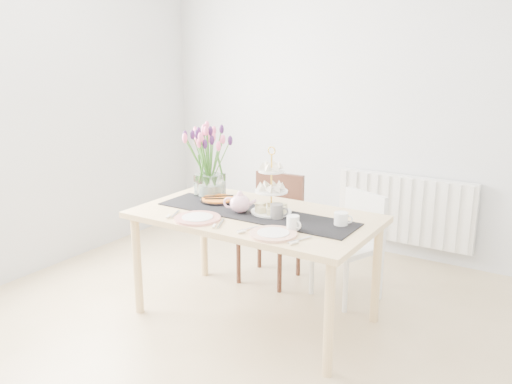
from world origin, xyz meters
The scene contains 15 objects.
room_shell centered at (0.00, 0.00, 1.30)m, with size 4.50×4.50×4.50m.
radiator centered at (0.50, 2.19, 0.45)m, with size 1.20×0.08×0.60m, color white.
dining_table centered at (-0.03, 0.56, 0.67)m, with size 1.60×0.90×0.75m.
chair_brown centered at (-0.27, 1.24, 0.49)m, with size 0.45×0.45×0.84m.
chair_white centered at (0.41, 1.26, 0.45)m, with size 0.51×0.51×0.79m.
table_runner centered at (-0.03, 0.56, 0.75)m, with size 1.40×0.35×0.01m, color black.
tulip_vase centered at (-0.55, 0.76, 1.09)m, with size 0.62×0.62×0.53m.
cake_stand centered at (0.06, 0.63, 0.87)m, with size 0.27×0.27×0.40m.
teapot centered at (-0.12, 0.52, 0.82)m, with size 0.22×0.18×0.14m, color silver, non-canonical shape.
cream_jug centered at (0.56, 0.64, 0.79)m, with size 0.09×0.09×0.09m, color white.
tart_tin centered at (-0.40, 0.66, 0.77)m, with size 0.26×0.26×0.03m.
mug_grey centered at (0.15, 0.55, 0.80)m, with size 0.08×0.08×0.10m, color slate.
mug_white centered at (0.35, 0.40, 0.80)m, with size 0.08×0.08×0.09m, color silver.
plate_left centered at (-0.28, 0.27, 0.76)m, with size 0.30×0.30×0.02m, color silver.
plate_right centered at (0.29, 0.27, 0.76)m, with size 0.29×0.29×0.01m, color white.
Camera 1 is at (1.81, -2.35, 1.83)m, focal length 38.00 mm.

